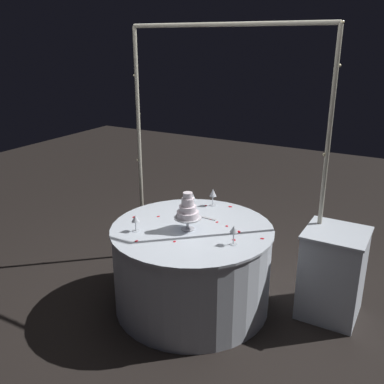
# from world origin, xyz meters

# --- Properties ---
(ground_plane) EXTENTS (12.00, 12.00, 0.00)m
(ground_plane) POSITION_xyz_m (0.00, 0.00, 0.00)
(ground_plane) COLOR black
(decorative_arch) EXTENTS (1.85, 0.06, 2.30)m
(decorative_arch) POSITION_xyz_m (0.00, 0.54, 1.47)
(decorative_arch) COLOR #B7B29E
(decorative_arch) RESTS_ON ground
(main_table) EXTENTS (1.33, 1.33, 0.72)m
(main_table) POSITION_xyz_m (0.00, 0.00, 0.36)
(main_table) COLOR silver
(main_table) RESTS_ON ground
(side_table) EXTENTS (0.48, 0.48, 0.75)m
(side_table) POSITION_xyz_m (1.06, 0.45, 0.37)
(side_table) COLOR silver
(side_table) RESTS_ON ground
(tiered_cake) EXTENTS (0.22, 0.22, 0.32)m
(tiered_cake) POSITION_xyz_m (-0.01, -0.05, 0.89)
(tiered_cake) COLOR silver
(tiered_cake) RESTS_ON main_table
(wine_glass_0) EXTENTS (0.06, 0.06, 0.16)m
(wine_glass_0) POSITION_xyz_m (-0.08, 0.53, 0.84)
(wine_glass_0) COLOR silver
(wine_glass_0) RESTS_ON main_table
(wine_glass_1) EXTENTS (0.07, 0.07, 0.13)m
(wine_glass_1) POSITION_xyz_m (-0.36, -0.28, 0.82)
(wine_glass_1) COLOR silver
(wine_glass_1) RESTS_ON main_table
(wine_glass_2) EXTENTS (0.06, 0.06, 0.15)m
(wine_glass_2) POSITION_xyz_m (-0.19, 0.36, 0.83)
(wine_glass_2) COLOR silver
(wine_glass_2) RESTS_ON main_table
(wine_glass_3) EXTENTS (0.06, 0.06, 0.15)m
(wine_glass_3) POSITION_xyz_m (0.42, -0.11, 0.84)
(wine_glass_3) COLOR silver
(wine_glass_3) RESTS_ON main_table
(cake_knife) EXTENTS (0.30, 0.03, 0.01)m
(cake_knife) POSITION_xyz_m (-0.06, 0.23, 0.73)
(cake_knife) COLOR silver
(cake_knife) RESTS_ON main_table
(rose_petal_0) EXTENTS (0.02, 0.03, 0.00)m
(rose_petal_0) POSITION_xyz_m (-0.23, 0.16, 0.72)
(rose_petal_0) COLOR red
(rose_petal_0) RESTS_ON main_table
(rose_petal_1) EXTENTS (0.04, 0.03, 0.00)m
(rose_petal_1) POSITION_xyz_m (0.57, 0.08, 0.72)
(rose_petal_1) COLOR red
(rose_petal_1) RESTS_ON main_table
(rose_petal_2) EXTENTS (0.03, 0.03, 0.00)m
(rose_petal_2) POSITION_xyz_m (0.13, 0.20, 0.72)
(rose_petal_2) COLOR red
(rose_petal_2) RESTS_ON main_table
(rose_petal_3) EXTENTS (0.03, 0.03, 0.00)m
(rose_petal_3) POSITION_xyz_m (-0.37, 0.06, 0.72)
(rose_petal_3) COLOR red
(rose_petal_3) RESTS_ON main_table
(rose_petal_4) EXTENTS (0.03, 0.03, 0.00)m
(rose_petal_4) POSITION_xyz_m (0.06, 0.23, 0.72)
(rose_petal_4) COLOR red
(rose_petal_4) RESTS_ON main_table
(rose_petal_5) EXTENTS (0.03, 0.04, 0.00)m
(rose_petal_5) POSITION_xyz_m (-0.54, -0.06, 0.72)
(rose_petal_5) COLOR red
(rose_petal_5) RESTS_ON main_table
(rose_petal_6) EXTENTS (0.04, 0.03, 0.00)m
(rose_petal_6) POSITION_xyz_m (0.08, 0.57, 0.72)
(rose_petal_6) COLOR red
(rose_petal_6) RESTS_ON main_table
(rose_petal_7) EXTENTS (0.03, 0.02, 0.00)m
(rose_petal_7) POSITION_xyz_m (-0.13, 0.49, 0.72)
(rose_petal_7) COLOR red
(rose_petal_7) RESTS_ON main_table
(rose_petal_8) EXTENTS (0.04, 0.04, 0.00)m
(rose_petal_8) POSITION_xyz_m (0.39, -0.04, 0.72)
(rose_petal_8) COLOR red
(rose_petal_8) RESTS_ON main_table
(rose_petal_9) EXTENTS (0.03, 0.04, 0.00)m
(rose_petal_9) POSITION_xyz_m (-0.24, -0.43, 0.72)
(rose_petal_9) COLOR red
(rose_petal_9) RESTS_ON main_table
(rose_petal_10) EXTENTS (0.04, 0.05, 0.00)m
(rose_petal_10) POSITION_xyz_m (0.37, 0.11, 0.72)
(rose_petal_10) COLOR red
(rose_petal_10) RESTS_ON main_table
(rose_petal_11) EXTENTS (0.03, 0.03, 0.00)m
(rose_petal_11) POSITION_xyz_m (0.01, -0.29, 0.72)
(rose_petal_11) COLOR red
(rose_petal_11) RESTS_ON main_table
(rose_petal_12) EXTENTS (0.04, 0.04, 0.00)m
(rose_petal_12) POSITION_xyz_m (0.24, 0.16, 0.72)
(rose_petal_12) COLOR red
(rose_petal_12) RESTS_ON main_table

